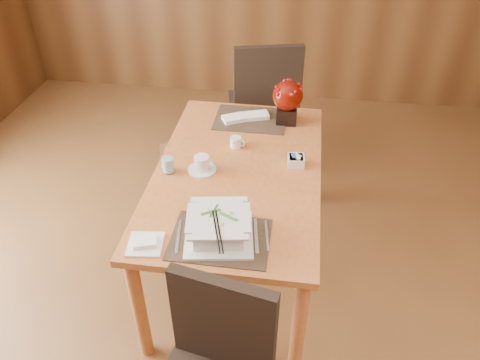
# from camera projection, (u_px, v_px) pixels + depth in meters

# --- Properties ---
(ground) EXTENTS (6.00, 6.00, 0.00)m
(ground) POSITION_uv_depth(u_px,v_px,m) (222.00, 345.00, 2.54)
(ground) COLOR brown
(ground) RESTS_ON ground
(dining_table) EXTENTS (0.90, 1.50, 0.75)m
(dining_table) POSITION_uv_depth(u_px,v_px,m) (238.00, 183.00, 2.62)
(dining_table) COLOR #C06B35
(dining_table) RESTS_ON ground
(placemat_near) EXTENTS (0.45, 0.33, 0.01)m
(placemat_near) POSITION_uv_depth(u_px,v_px,m) (220.00, 239.00, 2.12)
(placemat_near) COLOR black
(placemat_near) RESTS_ON dining_table
(placemat_far) EXTENTS (0.45, 0.33, 0.01)m
(placemat_far) POSITION_uv_depth(u_px,v_px,m) (250.00, 119.00, 2.99)
(placemat_far) COLOR black
(placemat_far) RESTS_ON dining_table
(soup_setting) EXTENTS (0.35, 0.35, 0.12)m
(soup_setting) POSITION_uv_depth(u_px,v_px,m) (219.00, 227.00, 2.10)
(soup_setting) COLOR silver
(soup_setting) RESTS_ON dining_table
(coffee_cup) EXTENTS (0.16, 0.16, 0.09)m
(coffee_cup) POSITION_uv_depth(u_px,v_px,m) (202.00, 165.00, 2.53)
(coffee_cup) COLOR silver
(coffee_cup) RESTS_ON dining_table
(water_glass) EXTENTS (0.07, 0.07, 0.16)m
(water_glass) POSITION_uv_depth(u_px,v_px,m) (167.00, 159.00, 2.49)
(water_glass) COLOR silver
(water_glass) RESTS_ON dining_table
(creamer_jug) EXTENTS (0.11, 0.11, 0.06)m
(creamer_jug) POSITION_uv_depth(u_px,v_px,m) (236.00, 142.00, 2.72)
(creamer_jug) COLOR silver
(creamer_jug) RESTS_ON dining_table
(sugar_caddy) EXTENTS (0.10, 0.10, 0.05)m
(sugar_caddy) POSITION_uv_depth(u_px,v_px,m) (296.00, 161.00, 2.58)
(sugar_caddy) COLOR silver
(sugar_caddy) RESTS_ON dining_table
(berry_decor) EXTENTS (0.19, 0.19, 0.28)m
(berry_decor) POSITION_uv_depth(u_px,v_px,m) (287.00, 100.00, 2.88)
(berry_decor) COLOR black
(berry_decor) RESTS_ON dining_table
(napkins_far) EXTENTS (0.31, 0.21, 0.03)m
(napkins_far) POSITION_uv_depth(u_px,v_px,m) (247.00, 117.00, 2.98)
(napkins_far) COLOR white
(napkins_far) RESTS_ON dining_table
(bread_plate) EXTENTS (0.17, 0.17, 0.01)m
(bread_plate) POSITION_uv_depth(u_px,v_px,m) (145.00, 244.00, 2.09)
(bread_plate) COLOR silver
(bread_plate) RESTS_ON dining_table
(far_chair) EXTENTS (0.61, 0.61, 1.08)m
(far_chair) POSITION_uv_depth(u_px,v_px,m) (264.00, 101.00, 3.50)
(far_chair) COLOR black
(far_chair) RESTS_ON ground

